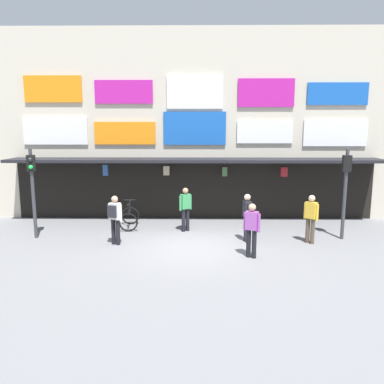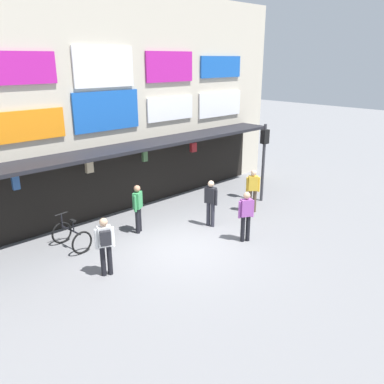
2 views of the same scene
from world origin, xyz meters
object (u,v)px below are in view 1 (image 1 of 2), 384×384
traffic_light_near (32,179)px  pedestrian_in_black (311,216)px  pedestrian_in_green (115,216)px  bicycle_parked (129,218)px  pedestrian_in_yellow (247,215)px  pedestrian_in_purple (252,227)px  pedestrian_in_red (185,207)px  traffic_light_far (346,179)px

traffic_light_near → pedestrian_in_black: 9.76m
traffic_light_near → pedestrian_in_green: bearing=-14.1°
pedestrian_in_green → bicycle_parked: bearing=87.6°
bicycle_parked → pedestrian_in_green: 2.26m
traffic_light_near → bicycle_parked: traffic_light_near is taller
pedestrian_in_black → traffic_light_near: bearing=176.9°
traffic_light_near → pedestrian_in_yellow: traffic_light_near is taller
pedestrian_in_purple → pedestrian_in_red: size_ratio=1.00×
traffic_light_near → traffic_light_far: size_ratio=1.00×
traffic_light_near → pedestrian_in_yellow: (7.52, -0.36, -1.19)m
pedestrian_in_black → pedestrian_in_purple: same height
pedestrian_in_green → pedestrian_in_purple: same height
pedestrian_in_red → pedestrian_in_yellow: bearing=-31.4°
pedestrian_in_green → pedestrian_in_yellow: 4.50m
traffic_light_near → pedestrian_in_yellow: bearing=-2.8°
pedestrian_in_yellow → pedestrian_in_black: bearing=-4.2°
pedestrian_in_black → pedestrian_in_yellow: bearing=175.8°
pedestrian_in_black → pedestrian_in_purple: (-2.22, -1.47, 0.00)m
pedestrian_in_yellow → pedestrian_in_red: (-2.16, 1.32, 0.00)m
traffic_light_far → pedestrian_in_red: size_ratio=1.90×
bicycle_parked → pedestrian_in_black: bearing=-16.5°
traffic_light_near → pedestrian_in_purple: traffic_light_near is taller
pedestrian_in_black → pedestrian_in_purple: size_ratio=1.00×
traffic_light_far → pedestrian_in_black: traffic_light_far is taller
traffic_light_far → pedestrian_in_yellow: 3.67m
bicycle_parked → pedestrian_in_black: pedestrian_in_black is taller
pedestrian_in_black → pedestrian_in_yellow: 2.15m
traffic_light_near → pedestrian_in_red: 5.57m
pedestrian_in_green → pedestrian_in_yellow: size_ratio=1.00×
traffic_light_near → traffic_light_far: bearing=0.1°
bicycle_parked → pedestrian_in_green: bearing=-92.4°
traffic_light_far → pedestrian_in_green: (-7.94, -0.78, -1.16)m
bicycle_parked → pedestrian_in_yellow: size_ratio=0.73×
traffic_light_near → pedestrian_in_black: traffic_light_near is taller
pedestrian_in_purple → pedestrian_in_yellow: same height
bicycle_parked → pedestrian_in_red: (2.23, -0.46, 0.55)m
traffic_light_far → pedestrian_in_red: 5.81m
pedestrian_in_green → pedestrian_in_yellow: (4.48, 0.40, -0.04)m
pedestrian_in_green → pedestrian_in_purple: size_ratio=1.00×
traffic_light_far → pedestrian_in_red: bearing=170.5°
pedestrian_in_yellow → pedestrian_in_red: 2.53m
pedestrian_in_black → pedestrian_in_yellow: same height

